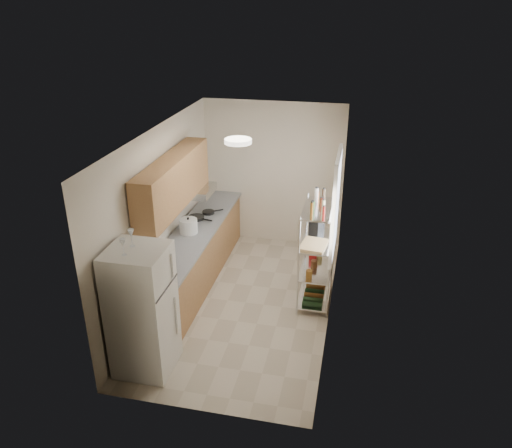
{
  "coord_description": "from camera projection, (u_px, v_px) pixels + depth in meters",
  "views": [
    {
      "loc": [
        1.49,
        -6.15,
        4.21
      ],
      "look_at": [
        0.11,
        0.25,
        1.2
      ],
      "focal_mm": 35.0,
      "sensor_mm": 36.0,
      "label": 1
    }
  ],
  "objects": [
    {
      "name": "refrigerator",
      "position": [
        142.0,
        311.0,
        5.9
      ],
      "size": [
        0.67,
        0.67,
        1.63
      ],
      "primitive_type": "cube",
      "color": "silver",
      "rests_on": "ground"
    },
    {
      "name": "window",
      "position": [
        336.0,
        205.0,
        6.94
      ],
      "size": [
        0.06,
        1.0,
        1.46
      ],
      "primitive_type": "cube",
      "color": "white",
      "rests_on": "room"
    },
    {
      "name": "range_hood",
      "position": [
        197.0,
        190.0,
        7.92
      ],
      "size": [
        0.5,
        0.6,
        0.12
      ],
      "primitive_type": "cube",
      "color": "#B7BABC",
      "rests_on": "room"
    },
    {
      "name": "rice_cooker",
      "position": [
        188.0,
        226.0,
        7.6
      ],
      "size": [
        0.28,
        0.28,
        0.22
      ],
      "primitive_type": "cylinder",
      "color": "white",
      "rests_on": "counter_run"
    },
    {
      "name": "cutting_board",
      "position": [
        314.0,
        245.0,
        7.0
      ],
      "size": [
        0.4,
        0.48,
        0.03
      ],
      "primitive_type": "cube",
      "rotation": [
        0.0,
        0.0,
        -0.14
      ],
      "color": "tan",
      "rests_on": "bakers_rack"
    },
    {
      "name": "wine_glass_a",
      "position": [
        132.0,
        238.0,
        5.59
      ],
      "size": [
        0.08,
        0.08,
        0.21
      ],
      "primitive_type": null,
      "color": "silver",
      "rests_on": "refrigerator"
    },
    {
      "name": "room",
      "position": [
        245.0,
        224.0,
        6.97
      ],
      "size": [
        2.52,
        4.42,
        2.62
      ],
      "color": "#C0B29C",
      "rests_on": "ground"
    },
    {
      "name": "wine_glass_b",
      "position": [
        123.0,
        247.0,
        5.4
      ],
      "size": [
        0.07,
        0.07,
        0.2
      ],
      "primitive_type": null,
      "color": "silver",
      "rests_on": "refrigerator"
    },
    {
      "name": "frying_pan_large",
      "position": [
        196.0,
        218.0,
        8.1
      ],
      "size": [
        0.32,
        0.32,
        0.05
      ],
      "primitive_type": "cylinder",
      "rotation": [
        0.0,
        0.0,
        -0.25
      ],
      "color": "black",
      "rests_on": "counter_run"
    },
    {
      "name": "ceiling_dome",
      "position": [
        238.0,
        141.0,
        6.17
      ],
      "size": [
        0.34,
        0.34,
        0.05
      ],
      "primitive_type": "cylinder",
      "color": "white",
      "rests_on": "room"
    },
    {
      "name": "storage_bag",
      "position": [
        314.0,
        252.0,
        7.61
      ],
      "size": [
        0.15,
        0.18,
        0.17
      ],
      "primitive_type": "cube",
      "rotation": [
        0.0,
        0.0,
        -0.32
      ],
      "color": "red",
      "rests_on": "bakers_rack"
    },
    {
      "name": "counter_run",
      "position": [
        195.0,
        256.0,
        7.89
      ],
      "size": [
        0.63,
        3.51,
        0.9
      ],
      "color": "#A57546",
      "rests_on": "ground"
    },
    {
      "name": "bakers_rack",
      "position": [
        318.0,
        234.0,
        7.12
      ],
      "size": [
        0.45,
        0.9,
        1.73
      ],
      "color": "silver",
      "rests_on": "ground"
    },
    {
      "name": "upper_cabinets",
      "position": [
        173.0,
        182.0,
        7.05
      ],
      "size": [
        0.33,
        2.2,
        0.72
      ],
      "primitive_type": "cube",
      "color": "#A57546",
      "rests_on": "room"
    },
    {
      "name": "espresso_machine",
      "position": [
        317.0,
        225.0,
        7.32
      ],
      "size": [
        0.22,
        0.27,
        0.27
      ],
      "primitive_type": "cube",
      "rotation": [
        0.0,
        0.0,
        -0.34
      ],
      "color": "black",
      "rests_on": "bakers_rack"
    },
    {
      "name": "frying_pan_small",
      "position": [
        208.0,
        212.0,
        8.31
      ],
      "size": [
        0.29,
        0.29,
        0.04
      ],
      "primitive_type": "cylinder",
      "rotation": [
        0.0,
        0.0,
        0.64
      ],
      "color": "black",
      "rests_on": "counter_run"
    }
  ]
}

